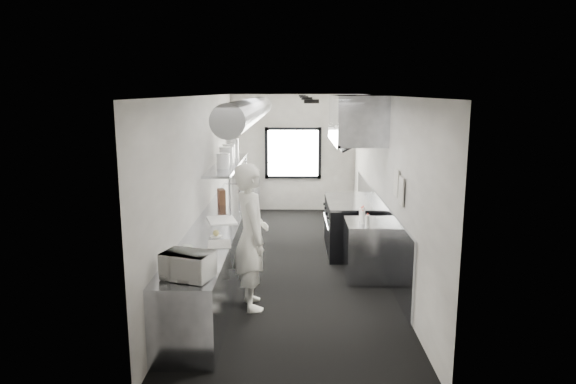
{
  "coord_description": "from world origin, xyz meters",
  "views": [
    {
      "loc": [
        0.02,
        -8.38,
        2.88
      ],
      "look_at": [
        -0.07,
        -0.2,
        1.27
      ],
      "focal_mm": 32.14,
      "sensor_mm": 36.0,
      "label": 1
    }
  ],
  "objects_px": {
    "deli_tub_a": "(183,258)",
    "squeeze_bottle_e": "(363,212)",
    "plate_stack_d": "(232,149)",
    "range": "(350,226)",
    "exhaust_hood": "(356,119)",
    "cutting_board": "(222,220)",
    "microwave": "(187,265)",
    "small_plate": "(216,237)",
    "squeeze_bottle_a": "(368,221)",
    "squeeze_bottle_b": "(363,217)",
    "squeeze_bottle_d": "(362,214)",
    "pass_shelf": "(228,165)",
    "plate_stack_c": "(229,153)",
    "line_cook": "(251,236)",
    "squeeze_bottle_c": "(361,215)",
    "prep_counter": "(220,246)",
    "plate_stack_a": "(223,161)",
    "bottle_station": "(366,250)",
    "knife_block": "(221,197)",
    "far_work_table": "(243,198)",
    "deli_tub_b": "(188,249)",
    "plate_stack_b": "(226,156)"
  },
  "relations": [
    {
      "from": "squeeze_bottle_a",
      "to": "squeeze_bottle_b",
      "type": "relative_size",
      "value": 0.93
    },
    {
      "from": "cutting_board",
      "to": "squeeze_bottle_d",
      "type": "bearing_deg",
      "value": 2.86
    },
    {
      "from": "line_cook",
      "to": "squeeze_bottle_b",
      "type": "xyz_separation_m",
      "value": [
        1.6,
        0.98,
        0.02
      ]
    },
    {
      "from": "deli_tub_a",
      "to": "squeeze_bottle_e",
      "type": "distance_m",
      "value": 3.24
    },
    {
      "from": "exhaust_hood",
      "to": "line_cook",
      "type": "height_order",
      "value": "exhaust_hood"
    },
    {
      "from": "small_plate",
      "to": "plate_stack_a",
      "type": "bearing_deg",
      "value": 94.31
    },
    {
      "from": "knife_block",
      "to": "squeeze_bottle_d",
      "type": "bearing_deg",
      "value": -44.02
    },
    {
      "from": "bottle_station",
      "to": "squeeze_bottle_c",
      "type": "height_order",
      "value": "squeeze_bottle_c"
    },
    {
      "from": "knife_block",
      "to": "squeeze_bottle_a",
      "type": "xyz_separation_m",
      "value": [
        2.37,
        -1.58,
        -0.04
      ]
    },
    {
      "from": "microwave",
      "to": "small_plate",
      "type": "bearing_deg",
      "value": 105.56
    },
    {
      "from": "line_cook",
      "to": "squeeze_bottle_c",
      "type": "xyz_separation_m",
      "value": [
        1.61,
        1.15,
        0.02
      ]
    },
    {
      "from": "prep_counter",
      "to": "plate_stack_a",
      "type": "xyz_separation_m",
      "value": [
        -0.04,
        0.84,
        1.25
      ]
    },
    {
      "from": "microwave",
      "to": "cutting_board",
      "type": "height_order",
      "value": "microwave"
    },
    {
      "from": "pass_shelf",
      "to": "far_work_table",
      "type": "distance_m",
      "value": 2.45
    },
    {
      "from": "far_work_table",
      "to": "microwave",
      "type": "height_order",
      "value": "microwave"
    },
    {
      "from": "bottle_station",
      "to": "cutting_board",
      "type": "distance_m",
      "value": 2.3
    },
    {
      "from": "plate_stack_c",
      "to": "squeeze_bottle_b",
      "type": "relative_size",
      "value": 1.64
    },
    {
      "from": "small_plate",
      "to": "squeeze_bottle_c",
      "type": "relative_size",
      "value": 0.86
    },
    {
      "from": "squeeze_bottle_b",
      "to": "pass_shelf",
      "type": "bearing_deg",
      "value": 140.99
    },
    {
      "from": "plate_stack_b",
      "to": "deli_tub_b",
      "type": "bearing_deg",
      "value": -91.92
    },
    {
      "from": "deli_tub_b",
      "to": "squeeze_bottle_a",
      "type": "relative_size",
      "value": 0.71
    },
    {
      "from": "cutting_board",
      "to": "squeeze_bottle_d",
      "type": "height_order",
      "value": "squeeze_bottle_d"
    },
    {
      "from": "deli_tub_a",
      "to": "small_plate",
      "type": "bearing_deg",
      "value": 77.99
    },
    {
      "from": "deli_tub_b",
      "to": "plate_stack_b",
      "type": "relative_size",
      "value": 0.41
    },
    {
      "from": "far_work_table",
      "to": "plate_stack_d",
      "type": "distance_m",
      "value": 2.05
    },
    {
      "from": "prep_counter",
      "to": "pass_shelf",
      "type": "distance_m",
      "value": 1.85
    },
    {
      "from": "exhaust_hood",
      "to": "squeeze_bottle_b",
      "type": "bearing_deg",
      "value": -91.35
    },
    {
      "from": "bottle_station",
      "to": "squeeze_bottle_b",
      "type": "relative_size",
      "value": 4.5
    },
    {
      "from": "plate_stack_c",
      "to": "squeeze_bottle_e",
      "type": "distance_m",
      "value": 2.96
    },
    {
      "from": "exhaust_hood",
      "to": "knife_block",
      "type": "height_order",
      "value": "exhaust_hood"
    },
    {
      "from": "plate_stack_d",
      "to": "range",
      "type": "bearing_deg",
      "value": -22.71
    },
    {
      "from": "exhaust_hood",
      "to": "pass_shelf",
      "type": "xyz_separation_m",
      "value": [
        -2.29,
        0.3,
        -0.86
      ]
    },
    {
      "from": "line_cook",
      "to": "microwave",
      "type": "xyz_separation_m",
      "value": [
        -0.57,
        -1.34,
        0.06
      ]
    },
    {
      "from": "exhaust_hood",
      "to": "plate_stack_b",
      "type": "distance_m",
      "value": 2.38
    },
    {
      "from": "plate_stack_d",
      "to": "cutting_board",
      "type": "bearing_deg",
      "value": -87.87
    },
    {
      "from": "exhaust_hood",
      "to": "pass_shelf",
      "type": "bearing_deg",
      "value": 172.53
    },
    {
      "from": "plate_stack_a",
      "to": "bottle_station",
      "type": "bearing_deg",
      "value": -23.94
    },
    {
      "from": "prep_counter",
      "to": "bottle_station",
      "type": "distance_m",
      "value": 2.31
    },
    {
      "from": "squeeze_bottle_a",
      "to": "squeeze_bottle_b",
      "type": "bearing_deg",
      "value": 103.11
    },
    {
      "from": "squeeze_bottle_d",
      "to": "microwave",
      "type": "bearing_deg",
      "value": -130.2
    },
    {
      "from": "squeeze_bottle_e",
      "to": "bottle_station",
      "type": "bearing_deg",
      "value": -83.84
    },
    {
      "from": "line_cook",
      "to": "plate_stack_a",
      "type": "bearing_deg",
      "value": 1.28
    },
    {
      "from": "knife_block",
      "to": "plate_stack_a",
      "type": "bearing_deg",
      "value": -90.66
    },
    {
      "from": "bottle_station",
      "to": "deli_tub_a",
      "type": "bearing_deg",
      "value": -141.6
    },
    {
      "from": "squeeze_bottle_e",
      "to": "deli_tub_a",
      "type": "bearing_deg",
      "value": -137.6
    },
    {
      "from": "line_cook",
      "to": "squeeze_bottle_a",
      "type": "height_order",
      "value": "line_cook"
    },
    {
      "from": "line_cook",
      "to": "cutting_board",
      "type": "bearing_deg",
      "value": 10.07
    },
    {
      "from": "exhaust_hood",
      "to": "cutting_board",
      "type": "xyz_separation_m",
      "value": [
        -2.2,
        -1.35,
        -1.48
      ]
    },
    {
      "from": "squeeze_bottle_a",
      "to": "squeeze_bottle_e",
      "type": "bearing_deg",
      "value": 88.58
    },
    {
      "from": "prep_counter",
      "to": "deli_tub_a",
      "type": "height_order",
      "value": "deli_tub_a"
    }
  ]
}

